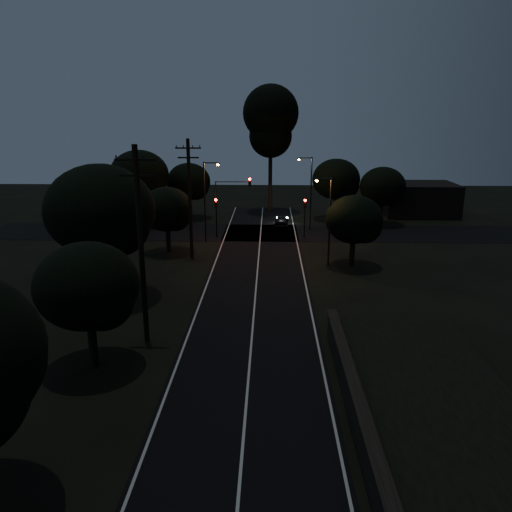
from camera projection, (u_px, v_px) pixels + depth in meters
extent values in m
cube|color=black|center=(255.00, 298.00, 35.16)|extent=(8.00, 70.00, 0.02)
cube|color=black|center=(261.00, 233.00, 54.38)|extent=(60.00, 8.00, 0.02)
cube|color=beige|center=(255.00, 297.00, 35.16)|extent=(0.12, 70.00, 0.01)
cube|color=beige|center=(202.00, 297.00, 35.26)|extent=(0.12, 70.00, 0.01)
cube|color=beige|center=(308.00, 298.00, 35.06)|extent=(0.12, 70.00, 0.01)
cube|color=black|center=(376.00, 481.00, 16.57)|extent=(0.40, 26.00, 1.50)
cube|color=black|center=(378.00, 460.00, 16.35)|extent=(0.55, 26.00, 0.10)
cube|color=black|center=(479.00, 487.00, 16.52)|extent=(6.50, 26.00, 1.20)
cylinder|color=black|center=(141.00, 248.00, 27.09)|extent=(0.30, 0.30, 11.00)
cube|color=black|center=(135.00, 160.00, 25.80)|extent=(2.20, 0.12, 0.12)
cube|color=black|center=(136.00, 175.00, 26.02)|extent=(1.80, 0.12, 0.12)
cylinder|color=black|center=(190.00, 200.00, 43.50)|extent=(0.30, 0.30, 10.50)
cube|color=black|center=(188.00, 148.00, 42.27)|extent=(2.20, 0.12, 0.12)
cube|color=black|center=(188.00, 158.00, 42.49)|extent=(1.80, 0.12, 0.12)
cylinder|color=black|center=(93.00, 344.00, 25.44)|extent=(0.44, 0.44, 2.42)
ellipsoid|color=black|center=(87.00, 286.00, 24.58)|extent=(5.13, 5.13, 4.36)
sphere|color=black|center=(103.00, 299.00, 24.20)|extent=(3.08, 3.08, 3.08)
cylinder|color=black|center=(106.00, 273.00, 34.98)|extent=(0.44, 0.44, 3.42)
ellipsoid|color=black|center=(100.00, 210.00, 33.75)|extent=(7.39, 7.39, 6.28)
sphere|color=black|center=(117.00, 224.00, 33.21)|extent=(4.44, 4.44, 4.44)
cylinder|color=black|center=(168.00, 240.00, 46.62)|extent=(0.44, 0.44, 2.25)
ellipsoid|color=black|center=(167.00, 209.00, 45.82)|extent=(4.80, 4.80, 4.08)
sphere|color=black|center=(175.00, 215.00, 45.46)|extent=(2.88, 2.88, 2.88)
cylinder|color=black|center=(190.00, 208.00, 61.98)|extent=(0.44, 0.44, 2.49)
ellipsoid|color=black|center=(189.00, 182.00, 61.09)|extent=(5.34, 5.34, 4.54)
sphere|color=black|center=(196.00, 187.00, 60.69)|extent=(3.20, 3.20, 3.20)
cylinder|color=black|center=(142.00, 211.00, 58.17)|extent=(0.44, 0.44, 3.20)
ellipsoid|color=black|center=(139.00, 175.00, 57.04)|extent=(6.74, 6.74, 5.73)
sphere|color=black|center=(148.00, 182.00, 56.54)|extent=(4.04, 4.04, 4.04)
cylinder|color=black|center=(335.00, 208.00, 61.46)|extent=(0.44, 0.44, 2.69)
ellipsoid|color=black|center=(336.00, 179.00, 60.50)|extent=(5.79, 5.79, 4.92)
sphere|color=black|center=(345.00, 185.00, 60.07)|extent=(3.47, 3.47, 3.47)
cylinder|color=black|center=(381.00, 214.00, 58.47)|extent=(0.44, 0.44, 2.46)
ellipsoid|color=black|center=(383.00, 186.00, 57.59)|extent=(5.25, 5.25, 4.46)
sphere|color=black|center=(391.00, 192.00, 57.21)|extent=(3.15, 3.15, 3.15)
cylinder|color=black|center=(352.00, 253.00, 42.33)|extent=(0.44, 0.44, 2.25)
ellipsoid|color=black|center=(354.00, 219.00, 41.53)|extent=(4.77, 4.77, 4.05)
sphere|color=black|center=(365.00, 226.00, 41.18)|extent=(2.86, 2.86, 2.86)
cylinder|color=black|center=(270.00, 177.00, 65.63)|extent=(0.50, 0.50, 8.90)
sphere|color=black|center=(271.00, 113.00, 63.39)|extent=(7.12, 7.12, 7.12)
sphere|color=black|center=(271.00, 136.00, 64.19)|extent=(5.50, 5.50, 5.50)
cube|color=black|center=(107.00, 197.00, 63.94)|extent=(10.00, 8.00, 4.40)
cube|color=black|center=(418.00, 199.00, 63.87)|extent=(9.00, 7.00, 4.00)
cylinder|color=black|center=(216.00, 222.00, 52.15)|extent=(0.12, 0.12, 3.20)
cube|color=black|center=(216.00, 203.00, 51.59)|extent=(0.28, 0.22, 0.90)
sphere|color=#FF0705|center=(216.00, 200.00, 51.38)|extent=(0.22, 0.22, 0.22)
cylinder|color=black|center=(304.00, 222.00, 51.90)|extent=(0.12, 0.12, 3.20)
cube|color=black|center=(305.00, 203.00, 51.34)|extent=(0.28, 0.22, 0.90)
sphere|color=#FF0705|center=(305.00, 200.00, 51.13)|extent=(0.22, 0.22, 0.22)
cylinder|color=black|center=(216.00, 214.00, 51.90)|extent=(0.12, 0.12, 5.00)
cube|color=black|center=(250.00, 182.00, 50.90)|extent=(0.28, 0.22, 0.90)
sphere|color=#FF0705|center=(250.00, 179.00, 50.69)|extent=(0.22, 0.22, 0.22)
cube|color=black|center=(233.00, 182.00, 50.95)|extent=(3.50, 0.08, 0.08)
cylinder|color=black|center=(205.00, 202.00, 49.59)|extent=(0.16, 0.16, 8.00)
cube|color=black|center=(211.00, 163.00, 48.50)|extent=(1.40, 0.10, 0.10)
cube|color=black|center=(218.00, 163.00, 48.50)|extent=(0.35, 0.22, 0.12)
sphere|color=orange|center=(218.00, 164.00, 48.52)|extent=(0.26, 0.26, 0.26)
cylinder|color=black|center=(311.00, 194.00, 55.06)|extent=(0.16, 0.16, 8.00)
cube|color=black|center=(305.00, 158.00, 54.01)|extent=(1.40, 0.10, 0.10)
cube|color=black|center=(299.00, 158.00, 54.04)|extent=(0.35, 0.22, 0.12)
sphere|color=orange|center=(299.00, 159.00, 54.07)|extent=(0.26, 0.26, 0.26)
cylinder|color=black|center=(330.00, 223.00, 41.66)|extent=(0.16, 0.16, 7.50)
cube|color=black|center=(324.00, 179.00, 40.67)|extent=(1.20, 0.10, 0.10)
cube|color=black|center=(317.00, 179.00, 40.70)|extent=(0.35, 0.22, 0.12)
sphere|color=orange|center=(317.00, 180.00, 40.73)|extent=(0.26, 0.26, 0.26)
imported|color=black|center=(281.00, 221.00, 57.23)|extent=(1.78, 3.92, 1.31)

